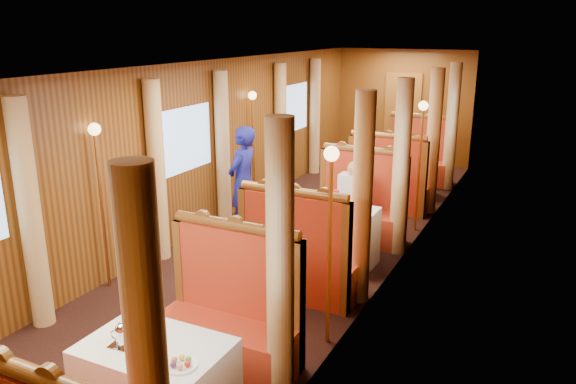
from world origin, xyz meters
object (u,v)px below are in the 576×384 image
Objects in this scene: rose_vase_mid at (336,195)px; fruit_plate at (181,364)px; teapot_right at (140,344)px; table_far at (404,175)px; passenger at (353,195)px; banquette_mid_aft at (359,211)px; tea_tray at (137,344)px; table_mid at (333,237)px; banquette_far_aft at (418,161)px; banquette_mid_fwd at (299,262)px; banquette_far_fwd at (389,186)px; steward at (243,182)px; banquette_near_aft at (230,322)px; teapot_back at (147,332)px; teapot_left at (123,338)px; rose_vase_far at (406,145)px.

fruit_plate is at bearing -85.04° from rose_vase_mid.
fruit_plate is (0.37, -0.02, -0.04)m from teapot_right.
teapot_right is at bearing 177.10° from fruit_plate.
table_far is 2.92× the size of rose_vase_mid.
banquette_mid_aft is at bearing 90.00° from passenger.
tea_tray is 1.54× the size of fruit_plate.
fruit_plate reaches higher than table_mid.
banquette_far_aft is 8.16m from fruit_plate.
table_mid is at bearing 95.32° from fruit_plate.
banquette_mid_fwd and banquette_far_fwd have the same top height.
rose_vase_mid is (0.02, -2.45, 0.50)m from banquette_far_fwd.
table_mid is 0.65× the size of steward.
steward is at bearing -170.03° from passenger.
table_far is 7.13m from teapot_right.
steward is (-1.58, 2.93, 0.39)m from banquette_near_aft.
table_far is 1.02m from banquette_far_aft.
rose_vase_mid is at bearing 84.90° from teapot_back.
fruit_plate reaches higher than tea_tray.
banquette_near_aft is at bearing -90.00° from table_far.
banquette_mid_fwd and banquette_far_aft have the same top height.
banquette_near_aft is 1.00× the size of banquette_mid_aft.
rose_vase_mid is (0.05, 3.65, 0.12)m from teapot_right.
banquette_far_fwd is 2.61m from steward.
teapot_back is 0.23× the size of passenger.
banquette_far_aft is at bearing 90.00° from passenger.
teapot_back is at bearing -90.64° from table_far.
steward reaches higher than banquette_mid_fwd.
banquette_mid_fwd is 7.82× the size of teapot_back.
passenger is at bearing -90.00° from banquette_mid_aft.
passenger reaches higher than teapot_back.
banquette_near_aft reaches higher than fruit_plate.
banquette_far_aft is at bearing 90.00° from banquette_mid_fwd.
teapot_back is (-0.05, 0.14, 0.01)m from teapot_right.
tea_tray is 0.11m from teapot_left.
tea_tray is 0.46m from fruit_plate.
fruit_plate is (0.34, -7.13, 0.39)m from table_far.
table_mid is 6.13× the size of teapot_back.
banquette_mid_fwd is 1.28× the size of table_far.
teapot_left is at bearing -92.44° from passenger.
rose_vase_mid is at bearing 61.55° from table_mid.
tea_tray reaches higher than table_far.
fruit_plate is at bearing -87.28° from table_far.
rose_vase_far is at bearing 89.89° from table_mid.
table_far is at bearing 90.00° from banquette_near_aft.
steward is at bearing 115.23° from fruit_plate.
banquette_mid_aft is at bearing 85.50° from teapot_back.
banquette_far_aft is at bearing 90.00° from banquette_near_aft.
banquette_far_fwd is at bearing 72.12° from teapot_left.
banquette_near_aft is at bearing -90.00° from table_mid.
banquette_mid_aft is 3.72× the size of rose_vase_far.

